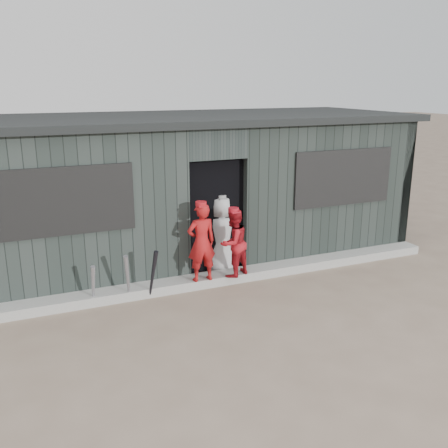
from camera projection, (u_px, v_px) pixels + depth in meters
name	position (u px, v px, depth m)	size (l,w,h in m)	color
ground	(276.00, 330.00, 6.66)	(80.00, 80.00, 0.00)	#725E4F
curb	(224.00, 277.00, 8.25)	(8.00, 0.36, 0.15)	gray
bat_left	(93.00, 285.00, 7.25)	(0.07, 0.07, 0.69)	gray
bat_mid	(128.00, 278.00, 7.38)	(0.07, 0.07, 0.80)	gray
bat_right	(153.00, 275.00, 7.47)	(0.07, 0.07, 0.82)	black
player_red_left	(201.00, 242.00, 7.78)	(0.46, 0.30, 1.26)	#A21415
player_red_right	(233.00, 243.00, 7.99)	(0.54, 0.42, 1.11)	#A1131B
player_grey_back	(221.00, 235.00, 8.47)	(0.67, 0.43, 1.36)	#ACACAC
dugout	(189.00, 187.00, 9.41)	(8.30, 3.30, 2.62)	black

